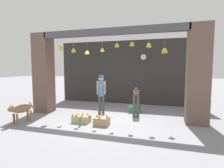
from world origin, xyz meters
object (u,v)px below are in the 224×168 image
at_px(shopkeeper, 101,92).
at_px(wall_clock, 143,57).
at_px(dog, 21,109).
at_px(water_bottle, 80,123).
at_px(fruit_crate_oranges, 81,118).
at_px(worker_stooping, 136,98).
at_px(produce_box_green, 135,109).
at_px(fruit_crate_apples, 102,121).

height_order(shopkeeper, wall_clock, wall_clock).
distance_m(dog, water_bottle, 2.10).
height_order(shopkeeper, fruit_crate_oranges, shopkeeper).
xyz_separation_m(worker_stooping, produce_box_green, (-0.14, 0.54, -0.57)).
height_order(dog, water_bottle, dog).
height_order(worker_stooping, wall_clock, wall_clock).
relative_size(dog, fruit_crate_apples, 2.07).
xyz_separation_m(shopkeeper, produce_box_green, (1.15, 0.96, -0.78)).
bearing_deg(dog, water_bottle, 108.18).
distance_m(fruit_crate_oranges, wall_clock, 4.58).
bearing_deg(fruit_crate_apples, wall_clock, 76.05).
xyz_separation_m(worker_stooping, wall_clock, (0.01, 2.20, 1.71)).
bearing_deg(produce_box_green, shopkeeper, -140.18).
distance_m(shopkeeper, worker_stooping, 1.38).
bearing_deg(wall_clock, dog, -130.39).
distance_m(fruit_crate_apples, produce_box_green, 2.15).
relative_size(fruit_crate_oranges, wall_clock, 2.05).
height_order(worker_stooping, produce_box_green, worker_stooping).
bearing_deg(water_bottle, produce_box_green, 58.72).
bearing_deg(fruit_crate_apples, produce_box_green, 69.42).
relative_size(dog, fruit_crate_oranges, 1.69).
bearing_deg(water_bottle, fruit_crate_apples, 24.28).
height_order(worker_stooping, water_bottle, worker_stooping).
distance_m(fruit_crate_oranges, fruit_crate_apples, 0.78).
height_order(dog, shopkeeper, shopkeeper).
xyz_separation_m(fruit_crate_apples, wall_clock, (0.91, 3.67, 2.28)).
height_order(fruit_crate_oranges, wall_clock, wall_clock).
bearing_deg(produce_box_green, water_bottle, -121.28).
xyz_separation_m(produce_box_green, water_bottle, (-1.40, -2.30, -0.03)).
bearing_deg(worker_stooping, shopkeeper, -170.20).
distance_m(produce_box_green, wall_clock, 2.83).
relative_size(dog, water_bottle, 4.06).
bearing_deg(fruit_crate_apples, worker_stooping, 58.65).
bearing_deg(worker_stooping, fruit_crate_apples, -129.59).
height_order(dog, wall_clock, wall_clock).
bearing_deg(shopkeeper, wall_clock, -131.87).
height_order(fruit_crate_apples, produce_box_green, fruit_crate_apples).
height_order(worker_stooping, fruit_crate_apples, worker_stooping).
xyz_separation_m(fruit_crate_oranges, wall_clock, (1.69, 3.59, 2.29)).
bearing_deg(fruit_crate_oranges, worker_stooping, 39.74).
bearing_deg(fruit_crate_oranges, wall_clock, 64.83).
relative_size(fruit_crate_apples, wall_clock, 1.67).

